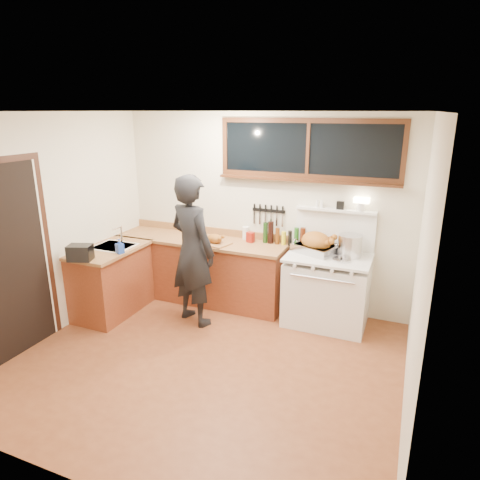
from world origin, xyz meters
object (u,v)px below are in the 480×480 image
at_px(man, 192,251).
at_px(cutting_board, 215,240).
at_px(vintage_stove, 327,288).
at_px(roast_turkey, 316,244).

relative_size(man, cutting_board, 4.21).
relative_size(vintage_stove, man, 0.84).
bearing_deg(vintage_stove, man, -159.25).
relative_size(vintage_stove, roast_turkey, 2.60).
bearing_deg(man, cutting_board, 81.96).
height_order(cutting_board, roast_turkey, roast_turkey).
xyz_separation_m(cutting_board, roast_turkey, (1.32, 0.17, 0.05)).
bearing_deg(man, roast_turkey, 25.64).
relative_size(vintage_stove, cutting_board, 3.54).
distance_m(man, roast_turkey, 1.55).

